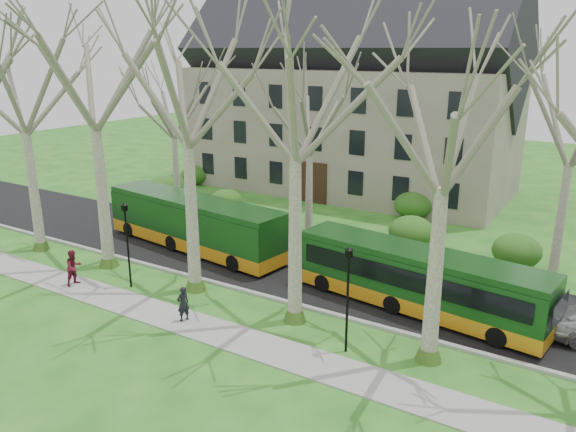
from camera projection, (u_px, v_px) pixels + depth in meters
The scene contains 13 objects.
ground at pixel (239, 307), 26.12m from camera, with size 120.00×120.00×0.00m, color #22651D.
sidewalk at pixel (204, 328), 24.07m from camera, with size 70.00×2.00×0.06m, color gray.
road at pixel (299, 269), 30.60m from camera, with size 80.00×8.00×0.06m, color black.
curb at pixel (257, 294), 27.32m from camera, with size 80.00×0.25×0.14m, color #A5A39E.
building at pixel (350, 92), 46.41m from camera, with size 26.50×12.20×16.00m.
tree_row_verge at pixel (239, 158), 24.36m from camera, with size 49.00×7.00×14.00m.
tree_row_far at pixel (326, 144), 34.05m from camera, with size 33.00×7.00×12.00m.
lamp_row at pixel (224, 262), 24.57m from camera, with size 36.22×0.22×4.30m.
hedges at pixel (303, 204), 39.60m from camera, with size 30.60×8.60×2.00m.
bus_lead at pixel (194, 222), 33.27m from camera, with size 12.69×2.64×3.17m, color #123F13, non-canonical shape.
bus_follow at pixel (418, 279), 25.41m from camera, with size 11.71×2.44×2.93m, color #123F13, non-canonical shape.
pedestrian_a at pixel (183, 304), 24.48m from camera, with size 0.58×0.38×1.59m, color black.
pedestrian_b at pixel (74, 267), 28.22m from camera, with size 0.89×0.69×1.83m, color maroon.
Camera 1 is at (14.42, -19.09, 11.54)m, focal length 35.00 mm.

